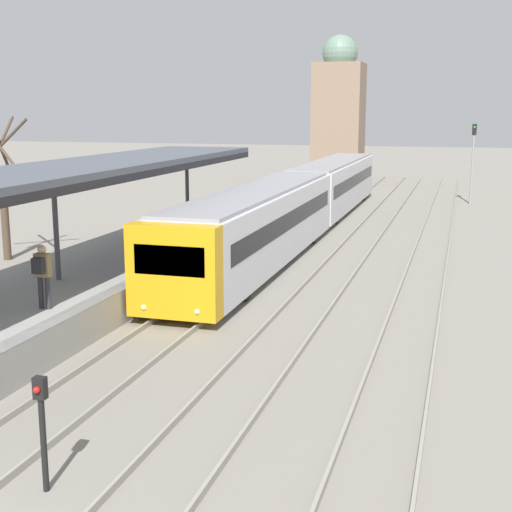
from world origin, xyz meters
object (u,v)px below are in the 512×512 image
Objects in this scene: person_on_platform at (42,272)px; signal_post_near at (42,422)px; train_near at (303,199)px; signal_mast_far at (473,154)px.

person_on_platform is 7.54m from signal_post_near.
signal_post_near is at bearing -57.69° from person_on_platform.
train_near is 16.41m from signal_mast_far.
signal_mast_far is at bearing 80.48° from signal_post_near.
person_on_platform is 0.32× the size of signal_mast_far.
train_near is at bearing 82.49° from person_on_platform.
person_on_platform is at bearing -107.74° from signal_mast_far.
train_near is 25.55m from signal_post_near.
train_near reaches higher than signal_post_near.
signal_post_near is 0.37× the size of signal_mast_far.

